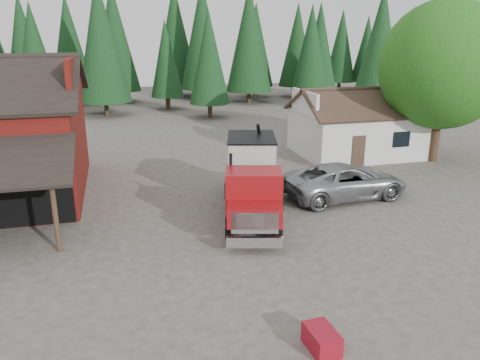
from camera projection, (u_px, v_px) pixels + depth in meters
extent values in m
plane|color=#4C453B|center=(211.00, 258.00, 17.70)|extent=(120.00, 120.00, 0.00)
cube|color=maroon|center=(74.00, 76.00, 23.88)|extent=(0.25, 7.00, 2.00)
cylinder|color=#382619|center=(56.00, 218.00, 17.84)|extent=(0.20, 0.20, 2.80)
cube|color=silver|center=(357.00, 133.00, 32.40)|extent=(8.00, 6.00, 3.00)
cube|color=#38281E|center=(371.00, 103.00, 30.34)|extent=(8.60, 3.42, 1.80)
cube|color=#38281E|center=(349.00, 97.00, 33.11)|extent=(8.60, 3.42, 1.80)
cube|color=silver|center=(305.00, 102.00, 30.75)|extent=(0.20, 4.20, 1.50)
cube|color=silver|center=(411.00, 98.00, 32.70)|extent=(0.20, 4.20, 1.50)
cube|color=#38281E|center=(358.00, 151.00, 29.41)|extent=(0.90, 0.06, 2.00)
cube|color=black|center=(401.00, 139.00, 29.96)|extent=(1.20, 0.06, 1.00)
cylinder|color=#382619|center=(435.00, 137.00, 30.59)|extent=(0.60, 0.60, 3.20)
sphere|color=#1B5F15|center=(444.00, 65.00, 29.20)|extent=(8.00, 8.00, 8.00)
sphere|color=#1B5F15|center=(417.00, 84.00, 30.00)|extent=(4.40, 4.40, 4.40)
sphere|color=#1B5F15|center=(464.00, 80.00, 28.98)|extent=(4.80, 4.80, 4.80)
cylinder|color=#382619|center=(210.00, 109.00, 46.57)|extent=(0.44, 0.44, 1.60)
cone|color=black|center=(209.00, 57.00, 45.03)|extent=(3.96, 3.96, 9.00)
cylinder|color=#382619|center=(375.00, 109.00, 46.79)|extent=(0.44, 0.44, 1.60)
cone|color=black|center=(380.00, 46.00, 44.95)|extent=(4.84, 4.84, 11.00)
cylinder|color=#382619|center=(106.00, 107.00, 47.81)|extent=(0.44, 0.44, 1.60)
cone|color=black|center=(101.00, 40.00, 45.81)|extent=(5.28, 5.28, 12.00)
cylinder|color=black|center=(229.00, 227.00, 19.20)|extent=(0.59, 1.09, 1.04)
cylinder|color=black|center=(278.00, 227.00, 19.20)|extent=(0.59, 1.09, 1.04)
cylinder|color=black|center=(231.00, 191.00, 23.53)|extent=(0.59, 1.09, 1.04)
cylinder|color=black|center=(271.00, 191.00, 23.53)|extent=(0.59, 1.09, 1.04)
cylinder|color=black|center=(232.00, 183.00, 24.80)|extent=(0.59, 1.09, 1.04)
cylinder|color=black|center=(269.00, 183.00, 24.80)|extent=(0.59, 1.09, 1.04)
cube|color=black|center=(252.00, 194.00, 21.97)|extent=(3.09, 8.14, 0.38)
cube|color=silver|center=(255.00, 242.00, 17.80)|extent=(2.15, 0.72, 0.43)
cube|color=silver|center=(255.00, 223.00, 17.66)|extent=(1.76, 0.55, 0.85)
cube|color=maroon|center=(254.00, 214.00, 18.16)|extent=(2.37, 1.73, 0.81)
cube|color=maroon|center=(254.00, 191.00, 19.18)|extent=(2.61, 2.14, 1.75)
cube|color=black|center=(254.00, 190.00, 18.37)|extent=(1.94, 0.58, 0.85)
cylinder|color=black|center=(231.00, 173.00, 19.83)|extent=(0.16, 0.16, 1.70)
cube|color=black|center=(253.00, 185.00, 20.09)|extent=(2.27, 0.70, 1.52)
cube|color=black|center=(251.00, 180.00, 23.16)|extent=(3.74, 5.93, 0.15)
cube|color=beige|center=(251.00, 153.00, 22.74)|extent=(2.90, 3.58, 1.52)
cone|color=beige|center=(251.00, 171.00, 23.02)|extent=(2.55, 2.55, 0.66)
cube|color=black|center=(251.00, 137.00, 22.50)|extent=(3.02, 3.69, 0.08)
cylinder|color=black|center=(262.00, 148.00, 24.03)|extent=(1.19, 1.90, 2.89)
cube|color=maroon|center=(240.00, 163.00, 25.25)|extent=(0.74, 0.88, 0.43)
cylinder|color=silver|center=(278.00, 211.00, 20.11)|extent=(0.75, 1.05, 0.53)
imported|color=#9A9DA1|center=(345.00, 181.00, 23.91)|extent=(6.65, 3.50, 1.78)
cube|color=maroon|center=(322.00, 339.00, 12.53)|extent=(0.77, 1.14, 0.60)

